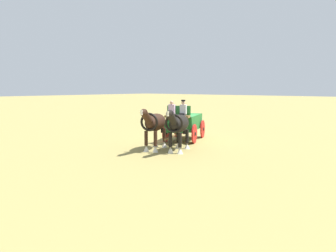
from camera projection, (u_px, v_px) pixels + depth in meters
ground_plane at (185, 140)px, 21.00m from camera, size 220.00×220.00×0.00m
show_wagon at (184, 123)px, 20.70m from camera, size 5.78×3.17×2.59m
draft_horse_near at (178, 125)px, 17.02m from camera, size 2.96×1.69×2.25m
draft_horse_off at (155, 124)px, 17.41m from camera, size 3.00×1.71×2.28m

